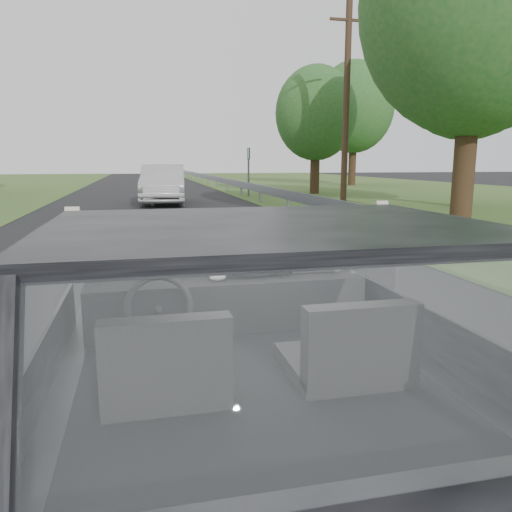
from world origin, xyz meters
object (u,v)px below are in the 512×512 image
cat (257,261)px  highway_sign (249,172)px  subject_car (247,360)px  other_car (163,184)px  utility_pole (346,103)px

cat → highway_sign: size_ratio=0.27×
subject_car → other_car: (0.46, 18.13, 0.05)m
cat → utility_pole: size_ratio=0.08×
cat → other_car: (0.29, 17.56, -0.32)m
highway_sign → utility_pole: 5.84m
cat → utility_pole: (7.80, 17.14, 2.92)m
utility_pole → other_car: bearing=176.8°
subject_car → highway_sign: bearing=77.7°
other_car → highway_sign: 5.48m
cat → other_car: bearing=84.6°
highway_sign → utility_pole: (3.28, -3.88, 2.86)m
subject_car → highway_sign: highway_sign is taller
highway_sign → utility_pole: utility_pole is taller
cat → highway_sign: 21.50m
other_car → highway_sign: highway_sign is taller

